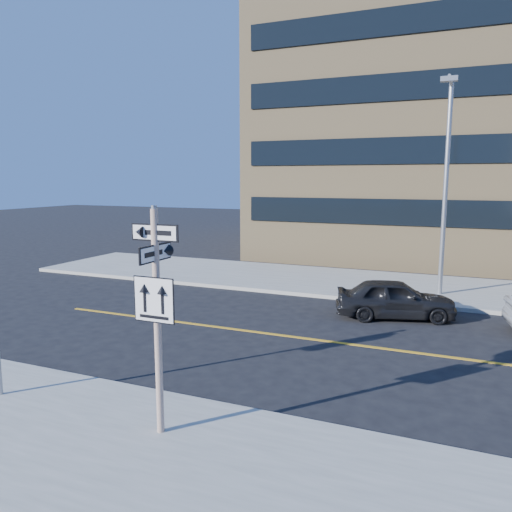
% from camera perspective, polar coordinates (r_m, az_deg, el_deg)
% --- Properties ---
extents(ground, '(120.00, 120.00, 0.00)m').
position_cam_1_polar(ground, '(11.68, -3.72, -14.66)').
color(ground, black).
rests_on(ground, ground).
extents(sign_pole, '(0.92, 0.92, 4.06)m').
position_cam_1_polar(sign_pole, '(8.83, -11.29, -5.87)').
color(sign_pole, silver).
rests_on(sign_pole, near_sidewalk).
extents(parked_car_a, '(2.61, 4.19, 1.33)m').
position_cam_1_polar(parked_car_a, '(17.42, 15.60, -4.71)').
color(parked_car_a, black).
rests_on(parked_car_a, ground).
extents(streetlight_a, '(0.55, 2.25, 8.00)m').
position_cam_1_polar(streetlight_a, '(20.32, 20.90, 8.56)').
color(streetlight_a, gray).
rests_on(streetlight_a, far_sidewalk).
extents(building_brick, '(18.00, 18.00, 18.00)m').
position_cam_1_polar(building_brick, '(34.93, 18.92, 15.54)').
color(building_brick, '#A2875A').
rests_on(building_brick, ground).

